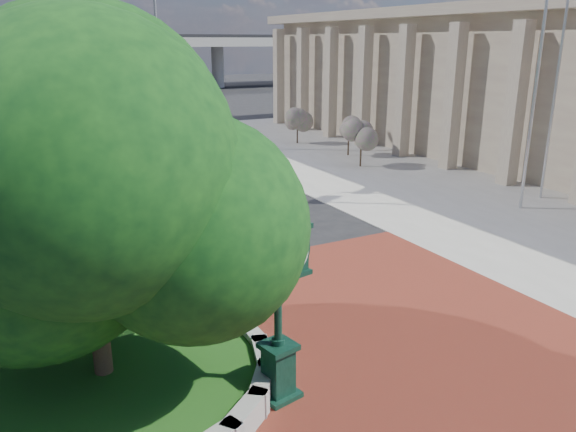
# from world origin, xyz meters

# --- Properties ---
(ground) EXTENTS (200.00, 200.00, 0.00)m
(ground) POSITION_xyz_m (0.00, 0.00, 0.00)
(ground) COLOR black
(ground) RESTS_ON ground
(plaza) EXTENTS (12.00, 12.00, 0.04)m
(plaza) POSITION_xyz_m (0.00, -1.00, 0.02)
(plaza) COLOR maroon
(plaza) RESTS_ON ground
(sidewalk) EXTENTS (20.00, 50.00, 0.04)m
(sidewalk) POSITION_xyz_m (16.00, 10.00, 0.02)
(sidewalk) COLOR #9E9B93
(sidewalk) RESTS_ON ground
(planter_wall) EXTENTS (2.96, 6.77, 0.54)m
(planter_wall) POSITION_xyz_m (-2.71, -0.00, 0.27)
(planter_wall) COLOR #9E9B93
(planter_wall) RESTS_ON ground
(grass_bed) EXTENTS (6.10, 6.10, 0.40)m
(grass_bed) POSITION_xyz_m (-5.00, 0.00, 0.20)
(grass_bed) COLOR #254F16
(grass_bed) RESTS_ON ground
(civic_building) EXTENTS (17.35, 44.00, 8.60)m
(civic_building) POSITION_xyz_m (23.60, 12.00, 4.33)
(civic_building) COLOR tan
(civic_building) RESTS_ON ground
(overpass) EXTENTS (90.00, 12.00, 7.50)m
(overpass) POSITION_xyz_m (-0.22, 70.00, 6.54)
(overpass) COLOR #9E9B93
(overpass) RESTS_ON ground
(tree_planter) EXTENTS (5.20, 5.20, 6.33)m
(tree_planter) POSITION_xyz_m (-5.00, 0.00, 3.72)
(tree_planter) COLOR #38281C
(tree_planter) RESTS_ON ground
(tree_street) EXTENTS (4.40, 4.40, 5.45)m
(tree_street) POSITION_xyz_m (-4.00, 18.00, 3.24)
(tree_street) COLOR #38281C
(tree_street) RESTS_ON ground
(post_clock) EXTENTS (1.01, 1.01, 4.20)m
(post_clock) POSITION_xyz_m (-2.07, -1.91, 2.31)
(post_clock) COLOR black
(post_clock) RESTS_ON ground
(parked_car) EXTENTS (2.06, 4.86, 1.64)m
(parked_car) POSITION_xyz_m (4.00, 34.55, 0.82)
(parked_car) COLOR #5D0D1E
(parked_car) RESTS_ON ground
(flagpole_a) EXTENTS (1.62, 0.61, 10.74)m
(flagpole_a) POSITION_xyz_m (12.77, 4.83, 5.50)
(flagpole_a) COLOR silver
(flagpole_a) RESTS_ON ground
(flagpole_b) EXTENTS (1.48, 0.64, 9.93)m
(flagpole_b) POSITION_xyz_m (14.85, 5.49, 5.09)
(flagpole_b) COLOR silver
(flagpole_b) RESTS_ON ground
(street_lamp_near) EXTENTS (2.30, 0.30, 10.27)m
(street_lamp_near) POSITION_xyz_m (3.91, 25.46, 6.02)
(street_lamp_near) COLOR slate
(street_lamp_near) RESTS_ON ground
(street_lamp_far) EXTENTS (1.84, 0.61, 8.30)m
(street_lamp_far) POSITION_xyz_m (-1.23, 44.53, 4.87)
(street_lamp_far) COLOR slate
(street_lamp_far) RESTS_ON ground
(shrub_near) EXTENTS (1.20, 1.20, 2.20)m
(shrub_near) POSITION_xyz_m (11.59, 14.65, 1.59)
(shrub_near) COLOR #38281C
(shrub_near) RESTS_ON ground
(shrub_mid) EXTENTS (1.20, 1.20, 2.20)m
(shrub_mid) POSITION_xyz_m (12.79, 17.62, 1.59)
(shrub_mid) COLOR #38281C
(shrub_mid) RESTS_ON ground
(shrub_far) EXTENTS (1.20, 1.20, 2.20)m
(shrub_far) POSITION_xyz_m (12.10, 22.73, 1.59)
(shrub_far) COLOR #38281C
(shrub_far) RESTS_ON ground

